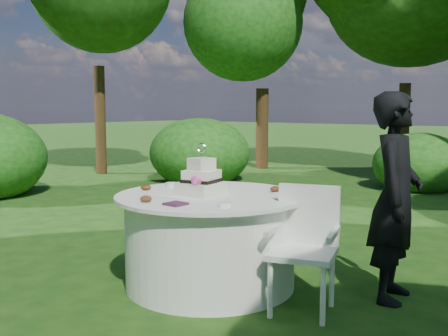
{
  "coord_description": "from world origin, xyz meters",
  "views": [
    {
      "loc": [
        2.78,
        -3.23,
        1.48
      ],
      "look_at": [
        0.15,
        0.0,
        1.0
      ],
      "focal_mm": 42.0,
      "sensor_mm": 36.0,
      "label": 1
    }
  ],
  "objects_px": {
    "chair": "(305,239)",
    "napkins": "(176,204)",
    "guest": "(396,197)",
    "table": "(210,240)",
    "cake": "(201,181)"
  },
  "relations": [
    {
      "from": "napkins",
      "to": "cake",
      "type": "bearing_deg",
      "value": 109.15
    },
    {
      "from": "table",
      "to": "chair",
      "type": "distance_m",
      "value": 0.89
    },
    {
      "from": "guest",
      "to": "table",
      "type": "height_order",
      "value": "guest"
    },
    {
      "from": "guest",
      "to": "napkins",
      "type": "bearing_deg",
      "value": 122.05
    },
    {
      "from": "napkins",
      "to": "guest",
      "type": "xyz_separation_m",
      "value": [
        1.19,
        1.17,
        0.02
      ]
    },
    {
      "from": "table",
      "to": "cake",
      "type": "height_order",
      "value": "cake"
    },
    {
      "from": "chair",
      "to": "table",
      "type": "bearing_deg",
      "value": -176.52
    },
    {
      "from": "table",
      "to": "chair",
      "type": "height_order",
      "value": "chair"
    },
    {
      "from": "guest",
      "to": "cake",
      "type": "height_order",
      "value": "guest"
    },
    {
      "from": "table",
      "to": "cake",
      "type": "bearing_deg",
      "value": -131.61
    },
    {
      "from": "guest",
      "to": "cake",
      "type": "xyz_separation_m",
      "value": [
        -1.36,
        -0.71,
        0.08
      ]
    },
    {
      "from": "napkins",
      "to": "guest",
      "type": "bearing_deg",
      "value": 44.56
    },
    {
      "from": "cake",
      "to": "guest",
      "type": "bearing_deg",
      "value": 27.54
    },
    {
      "from": "chair",
      "to": "napkins",
      "type": "bearing_deg",
      "value": -142.92
    },
    {
      "from": "cake",
      "to": "chair",
      "type": "height_order",
      "value": "cake"
    }
  ]
}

